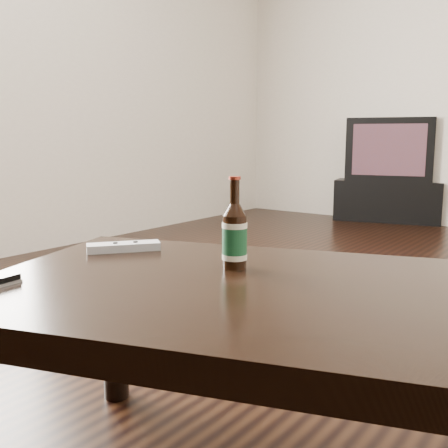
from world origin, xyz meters
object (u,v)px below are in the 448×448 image
Objects in this scene: coffee_table at (276,316)px; remote at (124,247)px; beer_bottle at (235,236)px; tv_stand at (388,200)px; tv at (391,149)px.

remote reaches higher than coffee_table.
beer_bottle is at bearing 41.81° from remote.
tv_stand is 0.46m from tv.
tv is 4.57× the size of remote.
tv is 3.91m from beer_bottle.
remote reaches higher than tv_stand.
coffee_table is 0.50m from remote.
coffee_table reaches higher than tv_stand.
remote is at bearing -175.57° from beer_bottle.
coffee_table is 6.69× the size of beer_bottle.
beer_bottle is (-0.16, 0.07, 0.14)m from coffee_table.
remote is at bearing -94.90° from tv.
beer_bottle reaches higher than remote.
tv reaches higher than tv_stand.
tv is 3.87m from remote.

